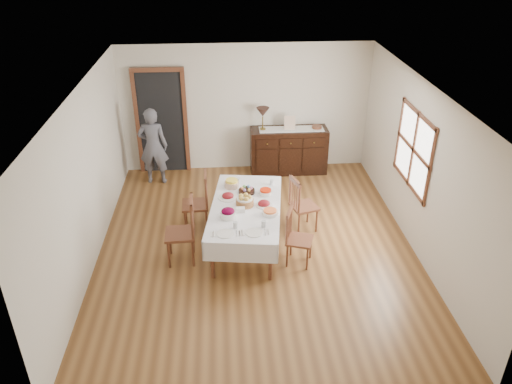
{
  "coord_description": "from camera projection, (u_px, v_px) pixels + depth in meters",
  "views": [
    {
      "loc": [
        -0.48,
        -6.64,
        4.63
      ],
      "look_at": [
        0.0,
        0.1,
        0.95
      ],
      "focal_mm": 35.0,
      "sensor_mm": 36.0,
      "label": 1
    }
  ],
  "objects": [
    {
      "name": "dining_table",
      "position": [
        246.0,
        210.0,
        7.83
      ],
      "size": [
        1.34,
        2.22,
        0.72
      ],
      "rotation": [
        0.0,
        0.0,
        -0.13
      ],
      "color": "white",
      "rests_on": "ground"
    },
    {
      "name": "chair_left_far",
      "position": [
        198.0,
        201.0,
        8.3
      ],
      "size": [
        0.45,
        0.45,
        1.04
      ],
      "rotation": [
        0.0,
        0.0,
        -1.53
      ],
      "color": "brown",
      "rests_on": "ground"
    },
    {
      "name": "egg_basket",
      "position": [
        247.0,
        191.0,
        8.14
      ],
      "size": [
        0.27,
        0.27,
        0.11
      ],
      "color": "black",
      "rests_on": "dining_table"
    },
    {
      "name": "picture_frame",
      "position": [
        290.0,
        123.0,
        9.97
      ],
      "size": [
        0.22,
        0.08,
        0.28
      ],
      "color": "#C3A48E",
      "rests_on": "sideboard"
    },
    {
      "name": "glass_far_a",
      "position": [
        239.0,
        181.0,
        8.4
      ],
      "size": [
        0.06,
        0.06,
        0.11
      ],
      "color": "silver",
      "rests_on": "dining_table"
    },
    {
      "name": "table_lamp",
      "position": [
        263.0,
        113.0,
        9.86
      ],
      "size": [
        0.26,
        0.26,
        0.46
      ],
      "color": "brown",
      "rests_on": "sideboard"
    },
    {
      "name": "runner",
      "position": [
        291.0,
        129.0,
        10.04
      ],
      "size": [
        1.3,
        0.35,
        0.01
      ],
      "color": "silver",
      "rests_on": "sideboard"
    },
    {
      "name": "setting_left",
      "position": [
        228.0,
        231.0,
        7.11
      ],
      "size": [
        0.44,
        0.31,
        0.1
      ],
      "color": "white",
      "rests_on": "dining_table"
    },
    {
      "name": "casserole_dish",
      "position": [
        270.0,
        212.0,
        7.54
      ],
      "size": [
        0.25,
        0.25,
        0.08
      ],
      "color": "white",
      "rests_on": "dining_table"
    },
    {
      "name": "setting_right",
      "position": [
        257.0,
        230.0,
        7.14
      ],
      "size": [
        0.44,
        0.31,
        0.1
      ],
      "color": "white",
      "rests_on": "dining_table"
    },
    {
      "name": "carrot_bowl",
      "position": [
        266.0,
        192.0,
        8.08
      ],
      "size": [
        0.21,
        0.21,
        0.09
      ],
      "color": "white",
      "rests_on": "dining_table"
    },
    {
      "name": "ham_platter_a",
      "position": [
        228.0,
        196.0,
        7.98
      ],
      "size": [
        0.31,
        0.31,
        0.11
      ],
      "color": "white",
      "rests_on": "dining_table"
    },
    {
      "name": "deco_bowl",
      "position": [
        317.0,
        127.0,
        10.07
      ],
      "size": [
        0.2,
        0.2,
        0.06
      ],
      "color": "brown",
      "rests_on": "sideboard"
    },
    {
      "name": "chair_right_near",
      "position": [
        297.0,
        237.0,
        7.49
      ],
      "size": [
        0.48,
        0.48,
        0.91
      ],
      "rotation": [
        0.0,
        0.0,
        1.24
      ],
      "color": "brown",
      "rests_on": "ground"
    },
    {
      "name": "chair_left_near",
      "position": [
        184.0,
        230.0,
        7.5
      ],
      "size": [
        0.46,
        0.46,
        1.07
      ],
      "rotation": [
        0.0,
        0.0,
        -1.54
      ],
      "color": "brown",
      "rests_on": "ground"
    },
    {
      "name": "chair_right_far",
      "position": [
        301.0,
        204.0,
        8.28
      ],
      "size": [
        0.51,
        0.51,
        0.98
      ],
      "rotation": [
        0.0,
        0.0,
        1.87
      ],
      "color": "brown",
      "rests_on": "ground"
    },
    {
      "name": "pineapple_bowl",
      "position": [
        232.0,
        184.0,
        8.3
      ],
      "size": [
        0.24,
        0.24,
        0.14
      ],
      "color": "tan",
      "rests_on": "dining_table"
    },
    {
      "name": "bread_basket",
      "position": [
        245.0,
        201.0,
        7.75
      ],
      "size": [
        0.28,
        0.28,
        0.19
      ],
      "color": "#936034",
      "rests_on": "dining_table"
    },
    {
      "name": "room_shell",
      "position": [
        245.0,
        143.0,
        7.64
      ],
      "size": [
        5.02,
        6.02,
        2.65
      ],
      "color": "white",
      "rests_on": "ground"
    },
    {
      "name": "ham_platter_b",
      "position": [
        264.0,
        204.0,
        7.77
      ],
      "size": [
        0.27,
        0.27,
        0.11
      ],
      "color": "white",
      "rests_on": "dining_table"
    },
    {
      "name": "sideboard",
      "position": [
        288.0,
        150.0,
        10.27
      ],
      "size": [
        1.56,
        0.57,
        0.94
      ],
      "color": "black",
      "rests_on": "ground"
    },
    {
      "name": "glass_far_b",
      "position": [
        272.0,
        182.0,
        8.38
      ],
      "size": [
        0.06,
        0.06,
        0.09
      ],
      "color": "silver",
      "rests_on": "dining_table"
    },
    {
      "name": "butter_dish",
      "position": [
        240.0,
        210.0,
        7.6
      ],
      "size": [
        0.15,
        0.11,
        0.07
      ],
      "color": "white",
      "rests_on": "dining_table"
    },
    {
      "name": "person",
      "position": [
        153.0,
        144.0,
        9.68
      ],
      "size": [
        0.53,
        0.35,
        1.65
      ],
      "primitive_type": "imported",
      "rotation": [
        0.0,
        0.0,
        3.1
      ],
      "color": "#52525D",
      "rests_on": "ground"
    },
    {
      "name": "ground",
      "position": [
        256.0,
        246.0,
        8.06
      ],
      "size": [
        6.0,
        6.0,
        0.0
      ],
      "primitive_type": "plane",
      "color": "brown"
    },
    {
      "name": "beet_bowl",
      "position": [
        228.0,
        213.0,
        7.45
      ],
      "size": [
        0.25,
        0.25,
        0.16
      ],
      "color": "white",
      "rests_on": "dining_table"
    }
  ]
}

